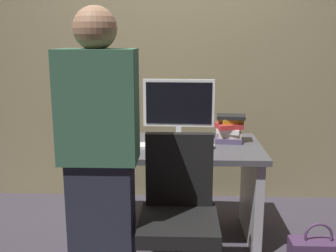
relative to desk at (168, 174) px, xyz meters
name	(u,v)px	position (x,y,z in m)	size (l,w,h in m)	color
ground_plane	(168,235)	(0.00, 0.00, -0.49)	(9.00, 9.00, 0.00)	#3D3842
wall_back	(172,35)	(0.00, 0.85, 1.01)	(6.40, 0.10, 3.00)	#8C7F5B
desk	(168,174)	(0.00, 0.00, 0.00)	(1.35, 0.75, 0.72)	#4C4C51
office_chair	(179,225)	(0.08, -0.69, -0.07)	(0.52, 0.52, 0.94)	black
person_at_desk	(100,162)	(-0.33, -0.82, 0.35)	(0.40, 0.24, 1.64)	#262838
monitor	(179,106)	(0.07, 0.19, 0.48)	(0.54, 0.15, 0.46)	silver
keyboard	(165,146)	(-0.02, -0.07, 0.24)	(0.43, 0.13, 0.02)	white
mouse	(211,145)	(0.30, -0.07, 0.24)	(0.06, 0.10, 0.03)	white
cup_near_keyboard	(109,144)	(-0.40, -0.20, 0.28)	(0.07, 0.07, 0.10)	#D84C3F
cup_by_monitor	(108,132)	(-0.47, 0.18, 0.27)	(0.07, 0.07, 0.09)	#3372B2
book_stack	(229,129)	(0.45, 0.09, 0.33)	(0.23, 0.19, 0.20)	#594C72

